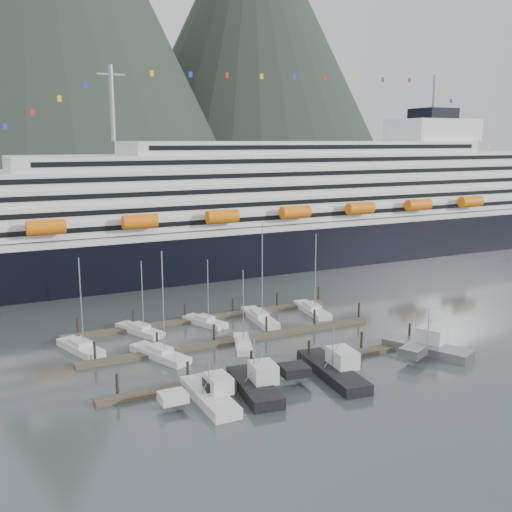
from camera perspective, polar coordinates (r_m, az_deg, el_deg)
The scene contains 17 objects.
ground at distance 92.50m, azimuth 1.62°, elevation -8.30°, with size 1600.00×1600.00×0.00m, color #445050.
mountains at distance 685.10m, azimuth -19.50°, elevation 21.56°, with size 870.00×440.00×420.00m.
cruise_ship at distance 151.07m, azimuth 1.89°, elevation 3.93°, with size 210.00×30.40×50.30m.
dock_near at distance 82.00m, azimuth 1.85°, elevation -10.66°, with size 48.18×2.28×3.20m.
dock_mid at distance 92.93m, azimuth -1.99°, elevation -8.01°, with size 48.18×2.28×3.20m.
dock_far at distance 104.34m, azimuth -4.97°, elevation -5.91°, with size 48.18×2.28×3.20m.
sailboat_a at distance 92.73m, azimuth -16.37°, elevation -8.42°, with size 5.62×10.20×14.63m.
sailboat_b at distance 87.62m, azimuth -9.13°, elevation -9.25°, with size 6.47×11.08×16.11m.
sailboat_c at distance 90.93m, azimuth -1.26°, elevation -8.38°, with size 5.22×8.88×12.37m.
sailboat_d at distance 103.62m, azimuth 0.35°, elevation -5.90°, with size 3.93×12.02×17.61m.
sailboat_e at distance 98.77m, azimuth -11.00°, elevation -6.99°, with size 6.12×9.94×12.43m.
sailboat_f at distance 101.76m, azimuth -4.89°, elevation -6.29°, with size 5.56×9.05×11.69m.
sailboat_g at distance 108.70m, azimuth 5.36°, elevation -5.15°, with size 3.99×11.17×15.00m.
trawler_a at distance 72.97m, azimuth -4.56°, elevation -13.06°, with size 8.53×11.87×6.49m.
trawler_b at distance 75.15m, azimuth -0.27°, elevation -12.20°, with size 9.27×12.14×7.65m.
trawler_c at distance 80.48m, azimuth 7.18°, elevation -10.70°, with size 10.51×14.81×7.42m.
trawler_d at distance 91.27m, azimuth 15.95°, elevation -8.38°, with size 10.97×13.12×7.58m.
Camera 1 is at (-41.21, -76.99, 30.52)m, focal length 42.00 mm.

